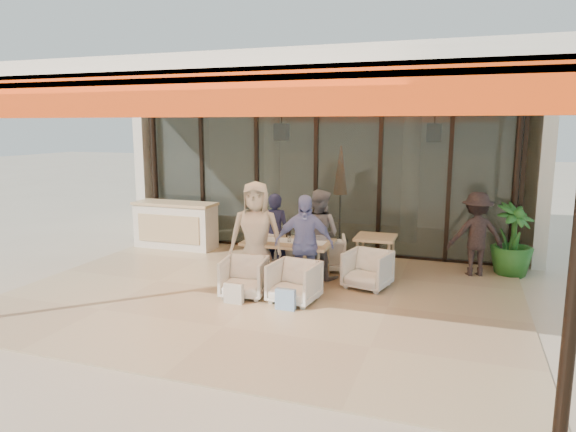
# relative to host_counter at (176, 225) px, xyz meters

# --- Properties ---
(ground) EXTENTS (70.00, 70.00, 0.00)m
(ground) POSITION_rel_host_counter_xyz_m (3.02, -2.30, -0.53)
(ground) COLOR #C6B293
(ground) RESTS_ON ground
(terrace_floor) EXTENTS (8.00, 6.00, 0.01)m
(terrace_floor) POSITION_rel_host_counter_xyz_m (3.02, -2.30, -0.53)
(terrace_floor) COLOR tan
(terrace_floor) RESTS_ON ground
(terrace_structure) EXTENTS (8.00, 6.00, 3.40)m
(terrace_structure) POSITION_rel_host_counter_xyz_m (3.02, -2.56, 2.72)
(terrace_structure) COLOR silver
(terrace_structure) RESTS_ON ground
(glass_storefront) EXTENTS (8.08, 0.10, 3.20)m
(glass_storefront) POSITION_rel_host_counter_xyz_m (3.02, 0.70, 1.07)
(glass_storefront) COLOR #9EADA3
(glass_storefront) RESTS_ON ground
(interior_block) EXTENTS (9.05, 3.62, 3.52)m
(interior_block) POSITION_rel_host_counter_xyz_m (3.03, 3.02, 1.70)
(interior_block) COLOR silver
(interior_block) RESTS_ON ground
(host_counter) EXTENTS (1.85, 0.65, 1.04)m
(host_counter) POSITION_rel_host_counter_xyz_m (0.00, 0.00, 0.00)
(host_counter) COLOR silver
(host_counter) RESTS_ON ground
(dining_table) EXTENTS (1.50, 0.90, 0.93)m
(dining_table) POSITION_rel_host_counter_xyz_m (3.18, -1.55, 0.15)
(dining_table) COLOR #D4BD81
(dining_table) RESTS_ON ground
(chair_far_left) EXTENTS (0.68, 0.66, 0.59)m
(chair_far_left) POSITION_rel_host_counter_xyz_m (2.77, -0.60, -0.24)
(chair_far_left) COLOR white
(chair_far_left) RESTS_ON ground
(chair_far_right) EXTENTS (0.88, 0.84, 0.74)m
(chair_far_right) POSITION_rel_host_counter_xyz_m (3.61, -0.60, -0.16)
(chair_far_right) COLOR white
(chair_far_right) RESTS_ON ground
(chair_near_left) EXTENTS (0.77, 0.73, 0.70)m
(chair_near_left) POSITION_rel_host_counter_xyz_m (2.77, -2.50, -0.18)
(chair_near_left) COLOR white
(chair_near_left) RESTS_ON ground
(chair_near_right) EXTENTS (0.76, 0.73, 0.71)m
(chair_near_right) POSITION_rel_host_counter_xyz_m (3.61, -2.50, -0.18)
(chair_near_right) COLOR white
(chair_near_right) RESTS_ON ground
(diner_navy) EXTENTS (0.58, 0.42, 1.50)m
(diner_navy) POSITION_rel_host_counter_xyz_m (2.77, -1.10, 0.22)
(diner_navy) COLOR #181A34
(diner_navy) RESTS_ON ground
(diner_grey) EXTENTS (0.93, 0.81, 1.61)m
(diner_grey) POSITION_rel_host_counter_xyz_m (3.61, -1.10, 0.27)
(diner_grey) COLOR slate
(diner_grey) RESTS_ON ground
(diner_cream) EXTENTS (1.00, 0.77, 1.81)m
(diner_cream) POSITION_rel_host_counter_xyz_m (2.77, -2.00, 0.37)
(diner_cream) COLOR beige
(diner_cream) RESTS_ON ground
(diner_periwinkle) EXTENTS (1.02, 0.60, 1.63)m
(diner_periwinkle) POSITION_rel_host_counter_xyz_m (3.61, -2.00, 0.28)
(diner_periwinkle) COLOR #7D8AD1
(diner_periwinkle) RESTS_ON ground
(tote_bag_cream) EXTENTS (0.30, 0.10, 0.34)m
(tote_bag_cream) POSITION_rel_host_counter_xyz_m (2.77, -2.90, -0.36)
(tote_bag_cream) COLOR silver
(tote_bag_cream) RESTS_ON ground
(tote_bag_blue) EXTENTS (0.30, 0.10, 0.34)m
(tote_bag_blue) POSITION_rel_host_counter_xyz_m (3.61, -2.90, -0.36)
(tote_bag_blue) COLOR #99BFD8
(tote_bag_blue) RESTS_ON ground
(side_table) EXTENTS (0.70, 0.70, 0.74)m
(side_table) POSITION_rel_host_counter_xyz_m (4.55, -0.68, 0.11)
(side_table) COLOR #D4BD81
(side_table) RESTS_ON ground
(side_chair) EXTENTS (0.82, 0.79, 0.71)m
(side_chair) POSITION_rel_host_counter_xyz_m (4.55, -1.43, -0.18)
(side_chair) COLOR white
(side_chair) RESTS_ON ground
(standing_woman) EXTENTS (1.12, 0.84, 1.54)m
(standing_woman) POSITION_rel_host_counter_xyz_m (6.26, -0.07, 0.24)
(standing_woman) COLOR black
(standing_woman) RESTS_ON ground
(potted_palm) EXTENTS (1.05, 1.05, 1.33)m
(potted_palm) POSITION_rel_host_counter_xyz_m (6.89, 0.19, 0.13)
(potted_palm) COLOR #1E5919
(potted_palm) RESTS_ON ground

